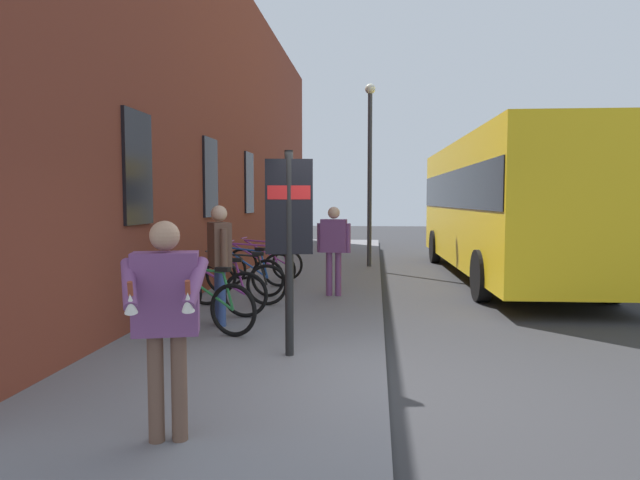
{
  "coord_description": "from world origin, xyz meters",
  "views": [
    {
      "loc": [
        -5.67,
        0.13,
        1.95
      ],
      "look_at": [
        2.9,
        0.98,
        1.33
      ],
      "focal_mm": 31.51,
      "sensor_mm": 36.0,
      "label": 1
    }
  ],
  "objects_px": {
    "transit_info_sign": "(289,220)",
    "tourist_with_hotdogs": "(166,307)",
    "bicycle_by_door": "(201,305)",
    "bicycle_nearest_sign": "(237,283)",
    "pedestrian_by_facade": "(334,242)",
    "bicycle_beside_lamp": "(244,275)",
    "bicycle_end_of_row": "(265,263)",
    "bicycle_mid_rack": "(213,292)",
    "bicycle_far_end": "(255,268)",
    "street_lamp": "(370,158)",
    "pedestrian_near_bus": "(220,252)",
    "city_bus": "(503,201)"
  },
  "relations": [
    {
      "from": "transit_info_sign",
      "to": "tourist_with_hotdogs",
      "type": "height_order",
      "value": "transit_info_sign"
    },
    {
      "from": "transit_info_sign",
      "to": "city_bus",
      "type": "bearing_deg",
      "value": -27.71
    },
    {
      "from": "bicycle_nearest_sign",
      "to": "city_bus",
      "type": "distance_m",
      "value": 7.48
    },
    {
      "from": "bicycle_far_end",
      "to": "bicycle_end_of_row",
      "type": "bearing_deg",
      "value": -1.53
    },
    {
      "from": "bicycle_mid_rack",
      "to": "pedestrian_near_bus",
      "type": "bearing_deg",
      "value": -154.12
    },
    {
      "from": "bicycle_beside_lamp",
      "to": "transit_info_sign",
      "type": "height_order",
      "value": "transit_info_sign"
    },
    {
      "from": "bicycle_mid_rack",
      "to": "transit_info_sign",
      "type": "height_order",
      "value": "transit_info_sign"
    },
    {
      "from": "bicycle_end_of_row",
      "to": "bicycle_nearest_sign",
      "type": "bearing_deg",
      "value": -177.66
    },
    {
      "from": "bicycle_beside_lamp",
      "to": "pedestrian_by_facade",
      "type": "distance_m",
      "value": 1.84
    },
    {
      "from": "bicycle_far_end",
      "to": "city_bus",
      "type": "bearing_deg",
      "value": -64.19
    },
    {
      "from": "bicycle_nearest_sign",
      "to": "bicycle_mid_rack",
      "type": "bearing_deg",
      "value": 171.67
    },
    {
      "from": "bicycle_mid_rack",
      "to": "tourist_with_hotdogs",
      "type": "bearing_deg",
      "value": -167.75
    },
    {
      "from": "pedestrian_near_bus",
      "to": "street_lamp",
      "type": "height_order",
      "value": "street_lamp"
    },
    {
      "from": "transit_info_sign",
      "to": "bicycle_far_end",
      "type": "bearing_deg",
      "value": 16.69
    },
    {
      "from": "bicycle_mid_rack",
      "to": "city_bus",
      "type": "relative_size",
      "value": 0.17
    },
    {
      "from": "bicycle_nearest_sign",
      "to": "bicycle_end_of_row",
      "type": "bearing_deg",
      "value": 2.34
    },
    {
      "from": "bicycle_by_door",
      "to": "bicycle_beside_lamp",
      "type": "height_order",
      "value": "same"
    },
    {
      "from": "bicycle_far_end",
      "to": "pedestrian_near_bus",
      "type": "distance_m",
      "value": 3.72
    },
    {
      "from": "pedestrian_by_facade",
      "to": "pedestrian_near_bus",
      "type": "relative_size",
      "value": 0.97
    },
    {
      "from": "bicycle_by_door",
      "to": "bicycle_nearest_sign",
      "type": "relative_size",
      "value": 0.97
    },
    {
      "from": "bicycle_far_end",
      "to": "transit_info_sign",
      "type": "xyz_separation_m",
      "value": [
        -5.12,
        -1.54,
        1.21
      ]
    },
    {
      "from": "bicycle_far_end",
      "to": "street_lamp",
      "type": "distance_m",
      "value": 5.19
    },
    {
      "from": "bicycle_by_door",
      "to": "bicycle_mid_rack",
      "type": "bearing_deg",
      "value": 7.7
    },
    {
      "from": "bicycle_nearest_sign",
      "to": "transit_info_sign",
      "type": "xyz_separation_m",
      "value": [
        -3.01,
        -1.38,
        1.21
      ]
    },
    {
      "from": "bicycle_end_of_row",
      "to": "pedestrian_near_bus",
      "type": "bearing_deg",
      "value": -176.81
    },
    {
      "from": "bicycle_beside_lamp",
      "to": "pedestrian_near_bus",
      "type": "distance_m",
      "value": 2.68
    },
    {
      "from": "bicycle_by_door",
      "to": "bicycle_nearest_sign",
      "type": "xyz_separation_m",
      "value": [
        2.04,
        0.0,
        0.0
      ]
    },
    {
      "from": "bicycle_mid_rack",
      "to": "bicycle_beside_lamp",
      "type": "distance_m",
      "value": 2.02
    },
    {
      "from": "bicycle_nearest_sign",
      "to": "city_bus",
      "type": "relative_size",
      "value": 0.17
    },
    {
      "from": "bicycle_by_door",
      "to": "pedestrian_near_bus",
      "type": "relative_size",
      "value": 0.98
    },
    {
      "from": "bicycle_far_end",
      "to": "bicycle_end_of_row",
      "type": "distance_m",
      "value": 0.98
    },
    {
      "from": "bicycle_beside_lamp",
      "to": "bicycle_end_of_row",
      "type": "height_order",
      "value": "same"
    },
    {
      "from": "bicycle_mid_rack",
      "to": "tourist_with_hotdogs",
      "type": "relative_size",
      "value": 1.06
    },
    {
      "from": "pedestrian_near_bus",
      "to": "city_bus",
      "type": "bearing_deg",
      "value": -40.12
    },
    {
      "from": "pedestrian_by_facade",
      "to": "tourist_with_hotdogs",
      "type": "relative_size",
      "value": 1.01
    },
    {
      "from": "bicycle_by_door",
      "to": "bicycle_far_end",
      "type": "xyz_separation_m",
      "value": [
        4.15,
        0.15,
        0.0
      ]
    },
    {
      "from": "bicycle_far_end",
      "to": "bicycle_beside_lamp",
      "type": "bearing_deg",
      "value": -178.45
    },
    {
      "from": "bicycle_far_end",
      "to": "pedestrian_by_facade",
      "type": "distance_m",
      "value": 2.1
    },
    {
      "from": "transit_info_sign",
      "to": "pedestrian_near_bus",
      "type": "height_order",
      "value": "transit_info_sign"
    },
    {
      "from": "bicycle_beside_lamp",
      "to": "bicycle_end_of_row",
      "type": "bearing_deg",
      "value": 0.08
    },
    {
      "from": "tourist_with_hotdogs",
      "to": "bicycle_far_end",
      "type": "bearing_deg",
      "value": 7.41
    },
    {
      "from": "bicycle_by_door",
      "to": "pedestrian_near_bus",
      "type": "xyz_separation_m",
      "value": [
        0.5,
        -0.13,
        0.68
      ]
    },
    {
      "from": "bicycle_mid_rack",
      "to": "bicycle_end_of_row",
      "type": "height_order",
      "value": "same"
    },
    {
      "from": "bicycle_mid_rack",
      "to": "bicycle_end_of_row",
      "type": "xyz_separation_m",
      "value": [
        4.06,
        -0.02,
        -0.0
      ]
    },
    {
      "from": "city_bus",
      "to": "pedestrian_near_bus",
      "type": "height_order",
      "value": "city_bus"
    },
    {
      "from": "transit_info_sign",
      "to": "tourist_with_hotdogs",
      "type": "bearing_deg",
      "value": 167.3
    },
    {
      "from": "bicycle_mid_rack",
      "to": "bicycle_far_end",
      "type": "xyz_separation_m",
      "value": [
        3.08,
        0.01,
        -0.0
      ]
    },
    {
      "from": "transit_info_sign",
      "to": "street_lamp",
      "type": "bearing_deg",
      "value": -5.28
    },
    {
      "from": "bicycle_by_door",
      "to": "pedestrian_by_facade",
      "type": "bearing_deg",
      "value": -26.54
    },
    {
      "from": "bicycle_end_of_row",
      "to": "street_lamp",
      "type": "relative_size",
      "value": 0.36
    }
  ]
}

